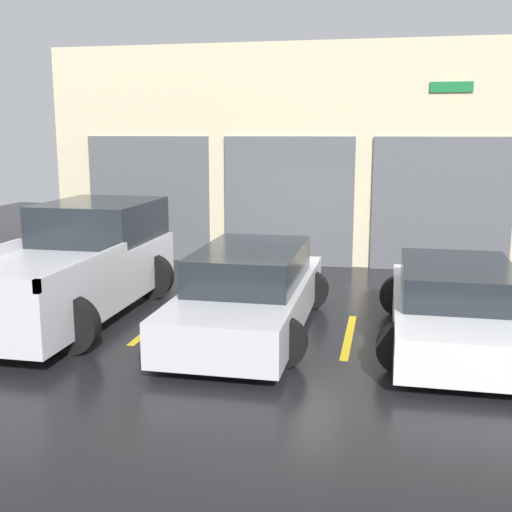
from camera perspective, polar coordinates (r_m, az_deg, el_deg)
The scene contains 7 objects.
ground_plane at distance 12.28m, azimuth 1.61°, elevation -3.56°, with size 28.00×28.00×0.00m, color black.
shophouse_building at distance 15.14m, azimuth 3.83°, elevation 8.67°, with size 12.00×0.68×5.07m.
pickup_truck at distance 11.34m, azimuth -15.81°, elevation -0.79°, with size 2.61×5.06×1.83m.
sedan_white at distance 9.92m, azimuth 17.39°, elevation -4.25°, with size 2.26×4.42×1.18m.
sedan_side at distance 10.07m, azimuth -0.54°, elevation -3.20°, with size 2.20×4.72×1.31m.
parking_stripe_left at distance 10.64m, azimuth -8.85°, elevation -5.98°, with size 0.12×2.20×0.01m, color gold.
parking_stripe_centre at distance 10.01m, azimuth 8.25°, elevation -7.06°, with size 0.12×2.20×0.01m, color gold.
Camera 1 is at (2.08, -11.70, 3.09)m, focal length 45.00 mm.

